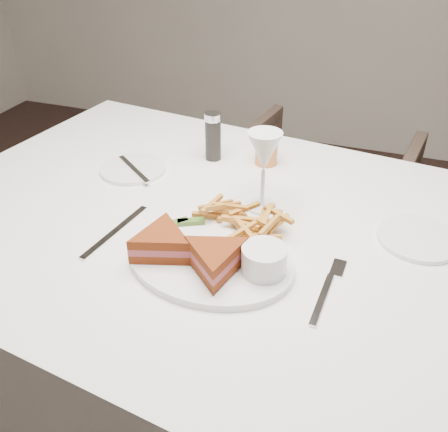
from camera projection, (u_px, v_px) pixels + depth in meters
table at (231, 349)px, 1.24m from camera, size 1.49×1.10×0.75m
chair_far at (315, 205)px, 1.90m from camera, size 0.71×0.68×0.65m
table_setting at (229, 220)px, 0.98m from camera, size 0.83×0.65×0.18m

